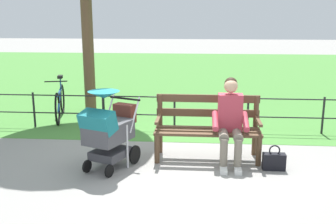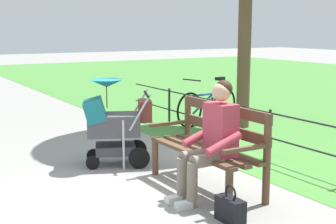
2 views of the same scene
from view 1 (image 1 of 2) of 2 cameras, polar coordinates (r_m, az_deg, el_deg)
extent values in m
plane|color=gray|center=(6.26, 0.00, -6.60)|extent=(60.00, 60.00, 0.00)
cube|color=#478438|center=(14.82, 2.74, 5.33)|extent=(40.00, 16.00, 0.01)
cube|color=brown|center=(6.27, 5.61, -2.29)|extent=(1.60, 0.10, 0.04)
cube|color=brown|center=(6.10, 5.63, -2.76)|extent=(1.60, 0.10, 0.04)
cube|color=brown|center=(5.93, 5.66, -3.25)|extent=(1.60, 0.10, 0.04)
cube|color=brown|center=(6.31, 5.64, -0.12)|extent=(1.60, 0.04, 0.12)
cube|color=brown|center=(6.26, 5.69, 1.92)|extent=(1.60, 0.04, 0.12)
cylinder|color=brown|center=(6.04, 12.77, -5.45)|extent=(0.08, 0.08, 0.45)
cylinder|color=brown|center=(6.42, 12.30, -1.93)|extent=(0.08, 0.08, 0.95)
cube|color=brown|center=(6.12, 12.72, -1.24)|extent=(0.05, 0.56, 0.04)
cylinder|color=brown|center=(6.01, -1.58, -5.21)|extent=(0.08, 0.08, 0.45)
cylinder|color=brown|center=(6.39, -1.14, -1.69)|extent=(0.08, 0.08, 0.95)
cube|color=brown|center=(6.08, -1.41, -0.99)|extent=(0.05, 0.56, 0.04)
cylinder|color=slate|center=(5.91, 9.81, -3.25)|extent=(0.14, 0.40, 0.14)
cylinder|color=slate|center=(5.89, 7.87, -3.22)|extent=(0.14, 0.40, 0.14)
cylinder|color=slate|center=(5.79, 9.89, -6.05)|extent=(0.11, 0.11, 0.47)
cylinder|color=slate|center=(5.78, 7.91, -6.03)|extent=(0.11, 0.11, 0.47)
cube|color=silver|center=(5.79, 9.88, -8.18)|extent=(0.10, 0.22, 0.07)
cube|color=silver|center=(5.77, 7.89, -8.16)|extent=(0.10, 0.22, 0.07)
cube|color=#B23847|center=(6.04, 8.79, -0.08)|extent=(0.36, 0.22, 0.56)
cylinder|color=#B23847|center=(5.97, 10.95, -1.33)|extent=(0.09, 0.43, 0.23)
cylinder|color=#B23847|center=(5.93, 6.72, -1.26)|extent=(0.09, 0.43, 0.23)
sphere|color=tan|center=(5.96, 8.93, 3.66)|extent=(0.20, 0.20, 0.20)
sphere|color=black|center=(5.98, 8.92, 3.99)|extent=(0.19, 0.19, 0.19)
cylinder|color=black|center=(6.02, -4.72, -6.07)|extent=(0.14, 0.27, 0.28)
cylinder|color=black|center=(6.27, -8.31, -5.37)|extent=(0.14, 0.27, 0.28)
cylinder|color=black|center=(5.60, -8.35, -8.30)|extent=(0.10, 0.18, 0.18)
cylinder|color=black|center=(5.81, -11.42, -7.57)|extent=(0.10, 0.18, 0.18)
cube|color=#38383D|center=(5.88, -8.20, -5.83)|extent=(0.59, 0.64, 0.12)
cylinder|color=silver|center=(5.80, -5.80, -4.94)|extent=(0.03, 0.03, 0.65)
cylinder|color=silver|center=(6.06, -9.47, -4.25)|extent=(0.03, 0.03, 0.65)
cube|color=#47474C|center=(5.77, -8.43, -2.79)|extent=(0.69, 0.81, 0.28)
cube|color=#19727A|center=(5.53, -9.95, -1.43)|extent=(0.56, 0.47, 0.33)
cylinder|color=black|center=(6.02, -6.12, 1.91)|extent=(0.49, 0.23, 0.03)
cylinder|color=silver|center=(5.86, -4.73, -0.39)|extent=(0.14, 0.28, 0.49)
cylinder|color=silver|center=(6.11, -8.39, 0.10)|extent=(0.14, 0.28, 0.49)
cone|color=#19727A|center=(5.57, -9.10, 2.43)|extent=(0.58, 0.58, 0.10)
cylinder|color=black|center=(5.61, -9.04, 0.63)|extent=(0.01, 0.01, 0.30)
cube|color=brown|center=(6.05, -6.18, -0.16)|extent=(0.36, 0.27, 0.28)
cube|color=black|center=(5.98, 14.81, -6.83)|extent=(0.32, 0.14, 0.24)
torus|color=black|center=(5.93, 14.91, -5.29)|extent=(0.16, 0.02, 0.16)
cylinder|color=black|center=(7.95, 21.16, -0.48)|extent=(0.04, 0.04, 0.70)
cylinder|color=black|center=(7.66, 11.26, -0.30)|extent=(0.04, 0.04, 0.70)
cylinder|color=black|center=(7.62, 0.93, -0.10)|extent=(0.04, 0.04, 0.70)
cylinder|color=black|center=(7.83, -9.18, 0.09)|extent=(0.04, 0.04, 0.70)
cylinder|color=black|center=(8.26, -18.49, 0.27)|extent=(0.04, 0.04, 0.70)
cylinder|color=black|center=(7.56, 0.94, 2.10)|extent=(8.26, 0.02, 0.02)
cylinder|color=black|center=(7.64, 0.93, -0.47)|extent=(8.26, 0.02, 0.02)
cylinder|color=brown|center=(8.81, -11.34, 10.24)|extent=(0.24, 0.24, 3.35)
torus|color=black|center=(8.30, -15.42, 0.40)|extent=(0.19, 0.65, 0.66)
torus|color=black|center=(9.27, -14.79, 1.82)|extent=(0.19, 0.65, 0.66)
cylinder|color=#1E4C8C|center=(8.74, -15.19, 2.75)|extent=(0.25, 0.88, 0.04)
cylinder|color=#1E4C8C|center=(8.67, -15.19, 1.65)|extent=(0.19, 0.62, 0.38)
cylinder|color=#1E4C8C|center=(9.06, -15.01, 3.79)|extent=(0.03, 0.03, 0.30)
cube|color=black|center=(9.04, -15.08, 4.85)|extent=(0.14, 0.22, 0.06)
cylinder|color=black|center=(8.24, -15.63, 4.20)|extent=(0.43, 0.13, 0.02)
camera|label=2|loc=(5.35, 62.65, 2.36)|focal=52.04mm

